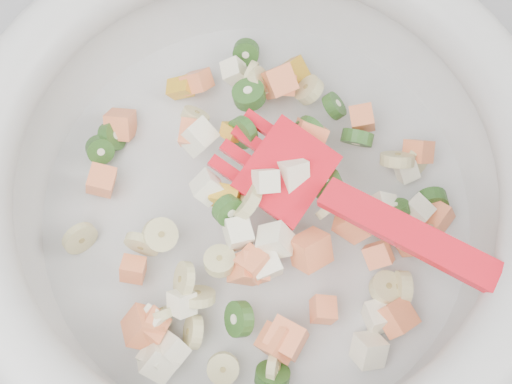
{
  "coord_description": "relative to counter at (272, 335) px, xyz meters",
  "views": [
    {
      "loc": [
        -0.03,
        1.3,
        1.41
      ],
      "look_at": [
        -0.02,
        1.48,
        0.95
      ],
      "focal_mm": 45.0,
      "sensor_mm": 36.0,
      "label": 1
    }
  ],
  "objects": [
    {
      "name": "counter",
      "position": [
        0.0,
        0.0,
        0.0
      ],
      "size": [
        2.0,
        0.6,
        0.9
      ],
      "primitive_type": "cube",
      "color": "gray",
      "rests_on": "ground"
    },
    {
      "name": "mixing_bowl",
      "position": [
        -0.02,
        0.03,
        0.52
      ],
      "size": [
        0.45,
        0.44,
        0.12
      ],
      "color": "silver",
      "rests_on": "counter"
    }
  ]
}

